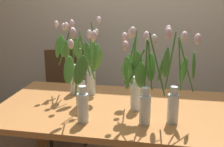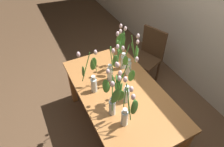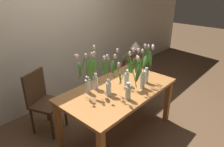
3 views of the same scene
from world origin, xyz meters
name	(u,v)px [view 1 (image 1 of 3)]	position (x,y,z in m)	size (l,w,h in m)	color
room_wall_rear	(138,6)	(0.00, 1.50, 1.35)	(9.00, 0.10, 2.70)	beige
dining_table	(113,119)	(0.00, 0.00, 0.65)	(1.60, 0.90, 0.74)	#B7753D
tulip_vase_0	(133,81)	(0.14, -0.03, 0.95)	(0.18, 0.27, 0.57)	silver
tulip_vase_1	(93,69)	(-0.20, 0.23, 0.94)	(0.17, 0.26, 0.59)	silver
tulip_vase_2	(70,63)	(-0.37, 0.21, 0.99)	(0.26, 0.20, 0.58)	silver
tulip_vase_3	(80,93)	(-0.15, -0.28, 0.93)	(0.21, 0.24, 0.59)	silver
tulip_vase_4	(146,86)	(0.23, -0.21, 0.97)	(0.28, 0.20, 0.59)	silver
tulip_vase_5	(176,88)	(0.41, -0.17, 0.96)	(0.24, 0.16, 0.59)	silver
tulip_vase_6	(84,79)	(-0.20, -0.01, 0.93)	(0.16, 0.16, 0.53)	silver
dining_chair	(66,90)	(-0.66, 0.88, 0.52)	(0.52, 0.52, 0.93)	#4C331E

